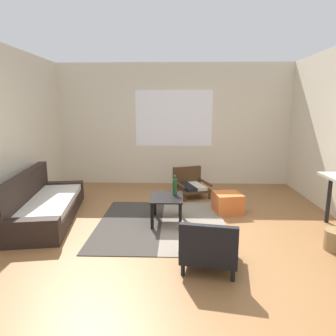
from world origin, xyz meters
name	(u,v)px	position (x,y,z in m)	size (l,w,h in m)	color
ground_plane	(171,238)	(0.00, 0.00, 0.00)	(7.80, 7.80, 0.00)	olive
far_wall_with_window	(174,125)	(0.00, 3.06, 1.35)	(5.60, 0.13, 2.70)	beige
area_rug	(162,224)	(-0.15, 0.50, 0.01)	(1.92, 2.05, 0.01)	#38332D
couch	(43,205)	(-2.02, 0.65, 0.22)	(1.11, 2.20, 0.74)	black
coffee_table	(167,202)	(-0.08, 0.58, 0.33)	(0.48, 0.63, 0.41)	black
armchair_by_window	(190,184)	(0.35, 2.02, 0.24)	(0.77, 0.78, 0.55)	#472D19
armchair_striped_foreground	(209,248)	(0.43, -0.76, 0.25)	(0.69, 0.72, 0.58)	black
ottoman_orange	(228,203)	(0.93, 1.06, 0.16)	(0.43, 0.43, 0.33)	#D1662D
glass_bottle	(175,187)	(0.04, 0.68, 0.54)	(0.07, 0.07, 0.30)	#194723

